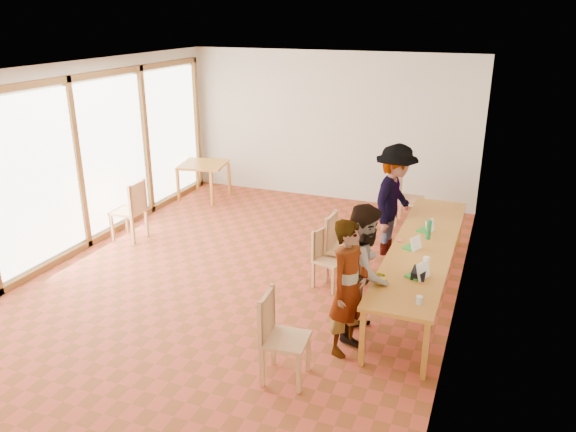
% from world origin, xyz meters
% --- Properties ---
extents(ground, '(8.00, 8.00, 0.00)m').
position_xyz_m(ground, '(0.00, 0.00, 0.00)').
color(ground, '#A93F28').
rests_on(ground, ground).
extents(wall_back, '(6.00, 0.10, 3.00)m').
position_xyz_m(wall_back, '(0.00, 4.00, 1.50)').
color(wall_back, beige).
rests_on(wall_back, ground).
extents(wall_front, '(6.00, 0.10, 3.00)m').
position_xyz_m(wall_front, '(0.00, -4.00, 1.50)').
color(wall_front, beige).
rests_on(wall_front, ground).
extents(wall_right, '(0.10, 8.00, 3.00)m').
position_xyz_m(wall_right, '(3.00, 0.00, 1.50)').
color(wall_right, beige).
rests_on(wall_right, ground).
extents(window_wall, '(0.10, 8.00, 3.00)m').
position_xyz_m(window_wall, '(-2.96, 0.00, 1.50)').
color(window_wall, white).
rests_on(window_wall, ground).
extents(ceiling, '(6.00, 8.00, 0.04)m').
position_xyz_m(ceiling, '(0.00, 0.00, 3.02)').
color(ceiling, white).
rests_on(ceiling, wall_back).
extents(communal_table, '(0.80, 4.00, 0.75)m').
position_xyz_m(communal_table, '(2.50, 0.32, 0.70)').
color(communal_table, orange).
rests_on(communal_table, ground).
extents(side_table, '(0.90, 0.90, 0.75)m').
position_xyz_m(side_table, '(-2.40, 2.99, 0.67)').
color(side_table, orange).
rests_on(side_table, ground).
extents(chair_near, '(0.50, 0.50, 0.53)m').
position_xyz_m(chair_near, '(1.35, -2.15, 0.61)').
color(chair_near, tan).
rests_on(chair_near, ground).
extents(chair_mid, '(0.50, 0.50, 0.45)m').
position_xyz_m(chair_mid, '(1.18, 0.10, 0.52)').
color(chair_mid, tan).
rests_on(chair_mid, ground).
extents(chair_far, '(0.48, 0.48, 0.52)m').
position_xyz_m(chair_far, '(1.27, 0.38, 0.60)').
color(chair_far, tan).
rests_on(chair_far, ground).
extents(chair_empty, '(0.47, 0.47, 0.54)m').
position_xyz_m(chair_empty, '(1.76, 3.00, 0.62)').
color(chair_empty, tan).
rests_on(chair_empty, ground).
extents(chair_spare, '(0.50, 0.50, 0.55)m').
position_xyz_m(chair_spare, '(-2.39, 0.55, 0.63)').
color(chair_spare, tan).
rests_on(chair_spare, ground).
extents(person_near, '(0.56, 0.68, 1.61)m').
position_xyz_m(person_near, '(1.92, -1.38, 0.81)').
color(person_near, gray).
rests_on(person_near, ground).
extents(person_mid, '(0.65, 0.82, 1.66)m').
position_xyz_m(person_mid, '(2.00, -0.95, 0.83)').
color(person_mid, gray).
rests_on(person_mid, ground).
extents(person_far, '(0.82, 1.25, 1.81)m').
position_xyz_m(person_far, '(1.85, 1.55, 0.91)').
color(person_far, gray).
rests_on(person_far, ground).
extents(laptop_near, '(0.29, 0.30, 0.20)m').
position_xyz_m(laptop_near, '(2.60, -0.71, 0.81)').
color(laptop_near, green).
rests_on(laptop_near, communal_table).
extents(laptop_mid, '(0.25, 0.26, 0.18)m').
position_xyz_m(laptop_mid, '(2.39, 0.11, 0.80)').
color(laptop_mid, green).
rests_on(laptop_mid, communal_table).
extents(laptop_far, '(0.25, 0.27, 0.18)m').
position_xyz_m(laptop_far, '(2.48, 0.81, 0.80)').
color(laptop_far, green).
rests_on(laptop_far, communal_table).
extents(yellow_mug, '(0.17, 0.17, 0.11)m').
position_xyz_m(yellow_mug, '(2.20, -1.04, 0.80)').
color(yellow_mug, yellow).
rests_on(yellow_mug, communal_table).
extents(green_bottle, '(0.07, 0.07, 0.28)m').
position_xyz_m(green_bottle, '(2.53, 0.53, 0.89)').
color(green_bottle, '#1E7B41').
rests_on(green_bottle, communal_table).
extents(clear_glass, '(0.07, 0.07, 0.09)m').
position_xyz_m(clear_glass, '(2.70, -1.36, 0.80)').
color(clear_glass, silver).
rests_on(clear_glass, communal_table).
extents(condiment_cup, '(0.08, 0.08, 0.06)m').
position_xyz_m(condiment_cup, '(2.62, -0.23, 0.78)').
color(condiment_cup, white).
rests_on(condiment_cup, communal_table).
extents(pink_phone, '(0.05, 0.10, 0.01)m').
position_xyz_m(pink_phone, '(2.18, 0.32, 0.76)').
color(pink_phone, '#E75060').
rests_on(pink_phone, communal_table).
extents(black_pouch, '(0.16, 0.26, 0.09)m').
position_xyz_m(black_pouch, '(2.60, -0.69, 0.80)').
color(black_pouch, black).
rests_on(black_pouch, communal_table).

